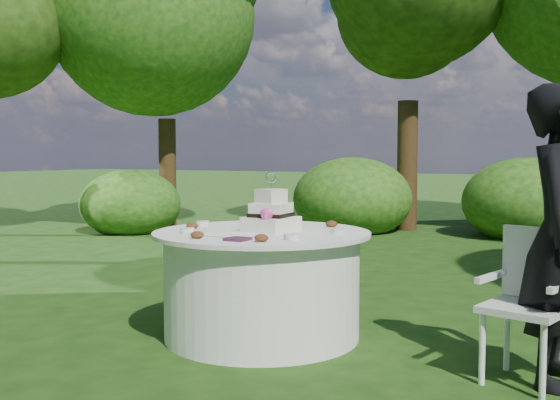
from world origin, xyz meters
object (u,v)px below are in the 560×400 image
at_px(cake, 271,215).
at_px(napkins, 238,239).
at_px(table, 262,284).
at_px(chair, 531,293).

bearing_deg(cake, napkins, -83.11).
distance_m(table, chair, 1.84).
bearing_deg(table, napkins, -76.77).
bearing_deg(napkins, chair, 15.14).
relative_size(napkins, table, 0.09).
xyz_separation_m(napkins, table, (-0.12, 0.51, -0.39)).
bearing_deg(chair, napkins, -164.86).
height_order(napkins, cake, cake).
distance_m(cake, chair, 1.82).
bearing_deg(cake, table, -142.42).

